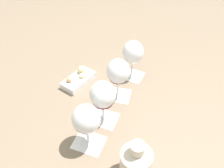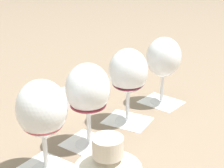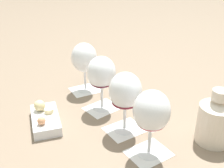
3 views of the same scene
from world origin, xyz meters
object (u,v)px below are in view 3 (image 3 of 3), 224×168
(wine_glass_1, at_px, (125,93))
(ceramic_vase, at_px, (216,120))
(wine_glass_0, at_px, (152,113))
(snack_dish, at_px, (45,118))
(wine_glass_2, at_px, (101,75))
(wine_glass_3, at_px, (84,59))

(wine_glass_1, height_order, ceramic_vase, wine_glass_1)
(wine_glass_0, xyz_separation_m, snack_dish, (0.34, 0.06, -0.11))
(wine_glass_0, relative_size, wine_glass_2, 1.00)
(wine_glass_3, distance_m, ceramic_vase, 0.51)
(wine_glass_1, xyz_separation_m, wine_glass_3, (0.27, -0.14, -0.00))
(wine_glass_0, distance_m, wine_glass_1, 0.13)
(wine_glass_3, bearing_deg, snack_dish, 99.53)
(wine_glass_0, bearing_deg, wine_glass_2, -25.95)
(ceramic_vase, bearing_deg, wine_glass_2, 5.56)
(wine_glass_1, relative_size, wine_glass_2, 1.00)
(ceramic_vase, height_order, snack_dish, ceramic_vase)
(wine_glass_1, relative_size, wine_glass_3, 1.00)
(wine_glass_2, height_order, snack_dish, wine_glass_2)
(wine_glass_0, distance_m, snack_dish, 0.36)
(wine_glass_0, height_order, wine_glass_2, same)
(wine_glass_3, bearing_deg, wine_glass_0, 152.93)
(wine_glass_2, xyz_separation_m, snack_dish, (0.09, 0.18, -0.11))
(wine_glass_1, height_order, wine_glass_2, same)
(wine_glass_0, height_order, wine_glass_3, same)
(wine_glass_1, bearing_deg, wine_glass_2, -25.75)
(wine_glass_0, relative_size, snack_dish, 1.06)
(wine_glass_2, relative_size, ceramic_vase, 1.15)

